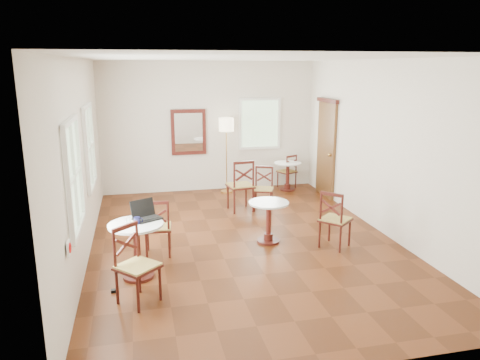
% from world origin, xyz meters
% --- Properties ---
extents(ground, '(7.00, 7.00, 0.00)m').
position_xyz_m(ground, '(0.00, 0.00, 0.00)').
color(ground, '#52250E').
rests_on(ground, ground).
extents(room_shell, '(5.02, 7.02, 3.01)m').
position_xyz_m(room_shell, '(-0.06, 0.27, 1.89)').
color(room_shell, silver).
rests_on(room_shell, ground).
extents(cafe_table_near, '(0.75, 0.75, 0.80)m').
position_xyz_m(cafe_table_near, '(-1.75, -0.99, 0.49)').
color(cafe_table_near, '#451711').
rests_on(cafe_table_near, ground).
extents(cafe_table_mid, '(0.67, 0.67, 0.70)m').
position_xyz_m(cafe_table_mid, '(0.40, -0.11, 0.44)').
color(cafe_table_mid, '#451711').
rests_on(cafe_table_mid, ground).
extents(cafe_table_back, '(0.64, 0.64, 0.67)m').
position_xyz_m(cafe_table_back, '(1.78, 3.01, 0.42)').
color(cafe_table_back, '#451711').
rests_on(cafe_table_back, ground).
extents(chair_near_a, '(0.46, 0.46, 0.92)m').
position_xyz_m(chair_near_a, '(-1.43, -0.24, 0.46)').
color(chair_near_a, '#451711').
rests_on(chair_near_a, ground).
extents(chair_near_b, '(0.64, 0.64, 0.98)m').
position_xyz_m(chair_near_b, '(-1.77, -1.68, 0.49)').
color(chair_near_b, '#451711').
rests_on(chair_near_b, ground).
extents(chair_mid_a, '(0.55, 0.55, 1.07)m').
position_xyz_m(chair_mid_a, '(0.33, 1.69, 0.53)').
color(chair_mid_a, '#451711').
rests_on(chair_mid_a, ground).
extents(chair_mid_b, '(0.62, 0.62, 0.96)m').
position_xyz_m(chair_mid_b, '(1.37, -0.56, 0.48)').
color(chair_mid_b, '#451711').
rests_on(chair_mid_b, ground).
extents(chair_back_a, '(0.50, 0.50, 0.82)m').
position_xyz_m(chair_back_a, '(1.84, 3.22, 0.41)').
color(chair_back_a, '#451711').
rests_on(chair_back_a, ground).
extents(chair_back_b, '(0.53, 0.53, 0.88)m').
position_xyz_m(chair_back_b, '(0.81, 1.68, 0.44)').
color(chair_back_b, '#451711').
rests_on(chair_back_b, ground).
extents(floor_lamp, '(0.34, 0.34, 1.74)m').
position_xyz_m(floor_lamp, '(0.33, 3.15, 1.47)').
color(floor_lamp, '#BF8C3F').
rests_on(floor_lamp, ground).
extents(laptop, '(0.46, 0.43, 0.26)m').
position_xyz_m(laptop, '(-1.62, -0.80, 0.86)').
color(laptop, black).
rests_on(laptop, cafe_table_near).
extents(mouse, '(0.09, 0.06, 0.03)m').
position_xyz_m(mouse, '(-1.68, -0.99, 0.81)').
color(mouse, black).
rests_on(mouse, cafe_table_near).
extents(navy_mug, '(0.12, 0.08, 0.10)m').
position_xyz_m(navy_mug, '(-1.73, -1.00, 0.84)').
color(navy_mug, black).
rests_on(navy_mug, cafe_table_near).
extents(water_glass, '(0.06, 0.06, 0.10)m').
position_xyz_m(water_glass, '(-1.85, -0.98, 0.85)').
color(water_glass, white).
rests_on(water_glass, cafe_table_near).
extents(power_adapter, '(0.10, 0.06, 0.04)m').
position_xyz_m(power_adapter, '(-2.06, -1.37, 0.02)').
color(power_adapter, black).
rests_on(power_adapter, ground).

